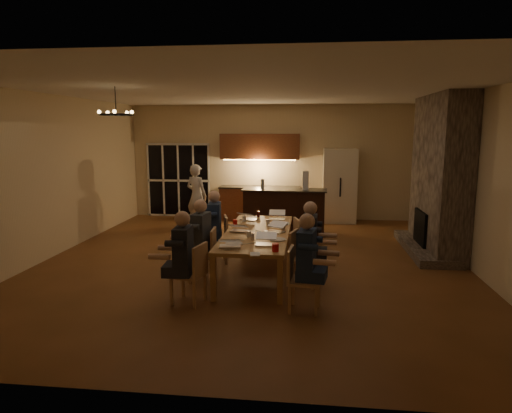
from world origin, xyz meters
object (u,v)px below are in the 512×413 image
at_px(chair_right_near, 304,280).
at_px(person_right_near, 306,262).
at_px(chair_left_mid, 202,255).
at_px(mug_mid, 268,222).
at_px(chandelier, 116,115).
at_px(plate_near, 278,239).
at_px(person_left_mid, 201,241).
at_px(plate_far, 283,224).
at_px(chair_right_mid, 305,259).
at_px(redcup_mid, 235,223).
at_px(bar_island, 284,211).
at_px(laptop_e, 249,214).
at_px(person_left_far, 215,227).
at_px(person_right_mid, 310,244).
at_px(redcup_near, 275,248).
at_px(chair_left_near, 188,274).
at_px(laptop_d, 275,226).
at_px(can_right, 283,226).
at_px(can_cola, 258,214).
at_px(refrigerator, 339,186).
at_px(mug_back, 244,219).
at_px(chair_left_far, 216,240).
at_px(laptop_b, 266,238).
at_px(dining_table, 257,252).
at_px(bar_bottle, 263,184).
at_px(mug_front, 249,234).
at_px(plate_left, 234,244).
at_px(bar_blender, 306,181).
at_px(laptop_c, 240,225).
at_px(person_left_near, 183,259).
at_px(can_silver, 252,236).
at_px(chair_right_far, 307,242).
at_px(standing_person, 197,196).
at_px(laptop_f, 277,214).

height_order(chair_right_near, person_right_near, person_right_near).
height_order(chair_left_mid, mug_mid, chair_left_mid).
relative_size(chandelier, plate_near, 2.13).
distance_m(person_left_mid, plate_far, 1.77).
height_order(chair_right_mid, redcup_mid, chair_right_mid).
bearing_deg(bar_island, laptop_e, -101.83).
distance_m(bar_island, person_left_far, 2.95).
xyz_separation_m(person_left_mid, person_left_far, (0.00, 1.10, 0.00)).
bearing_deg(plate_far, person_right_mid, -67.57).
bearing_deg(chair_left_mid, redcup_near, 56.25).
bearing_deg(laptop_e, chair_left_near, 103.40).
distance_m(person_right_near, laptop_d, 1.69).
bearing_deg(can_right, person_left_far, 165.61).
height_order(person_right_mid, can_cola, person_right_mid).
bearing_deg(chair_right_mid, chair_left_mid, 104.81).
xyz_separation_m(refrigerator, mug_back, (-2.07, -3.92, -0.20)).
bearing_deg(chair_left_far, laptop_b, 21.04).
bearing_deg(dining_table, bar_bottle, 94.24).
xyz_separation_m(person_right_mid, mug_front, (-1.00, 0.09, 0.11)).
height_order(chair_left_near, mug_mid, chair_left_near).
bearing_deg(chair_right_near, chair_left_mid, 63.46).
distance_m(bar_island, mug_back, 2.51).
relative_size(redcup_near, plate_far, 0.47).
bearing_deg(person_right_near, laptop_d, 28.40).
distance_m(chair_left_near, laptop_e, 2.66).
distance_m(laptop_e, plate_left, 1.97).
relative_size(redcup_mid, bar_blender, 0.26).
bearing_deg(laptop_b, laptop_c, 120.39).
xyz_separation_m(chair_right_near, bar_blender, (-0.04, 4.83, 0.86)).
bearing_deg(chair_left_mid, mug_front, 94.34).
xyz_separation_m(person_left_near, laptop_d, (1.19, 1.59, 0.17)).
bearing_deg(bar_blender, can_silver, -103.88).
relative_size(person_left_far, redcup_mid, 11.50).
bearing_deg(redcup_mid, person_left_near, -101.76).
bearing_deg(laptop_e, redcup_mid, 98.97).
bearing_deg(redcup_mid, chair_right_far, 5.97).
xyz_separation_m(refrigerator, person_left_far, (-2.60, -4.22, -0.31)).
bearing_deg(redcup_mid, standing_person, 115.21).
bearing_deg(chair_right_near, chair_right_mid, 6.01).
distance_m(laptop_f, can_right, 0.91).
bearing_deg(laptop_f, plate_left, -106.03).
distance_m(person_right_near, mug_front, 1.51).
xyz_separation_m(laptop_e, mug_front, (0.18, -1.47, -0.06)).
xyz_separation_m(mug_back, plate_near, (0.75, -1.45, -0.04)).
bearing_deg(laptop_b, plate_left, -179.38).
bearing_deg(laptop_d, chair_right_far, 73.76).
bearing_deg(person_right_near, person_left_mid, 67.31).
relative_size(person_left_mid, mug_front, 13.80).
height_order(laptop_f, mug_mid, laptop_f).
height_order(standing_person, laptop_f, standing_person).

